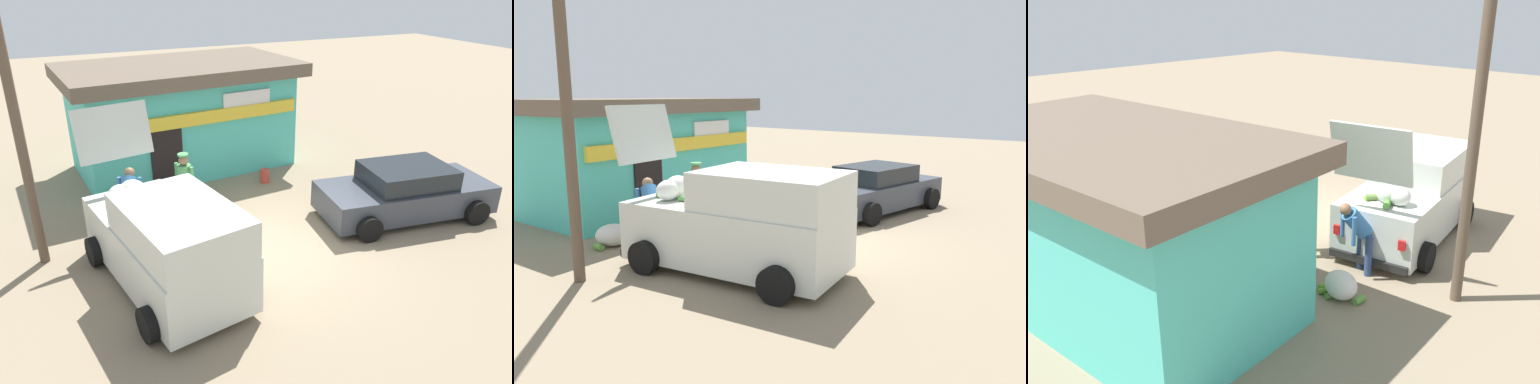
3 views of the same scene
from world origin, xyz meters
TOP-DOWN VIEW (x-y plane):
  - ground_plane at (0.00, 0.00)m, footprint 60.00×60.00m
  - storefront_bar at (-0.62, 5.66)m, footprint 7.16×4.49m
  - delivery_van at (-2.81, -0.53)m, footprint 2.74×4.68m
  - parked_sedan at (3.38, -0.00)m, footprint 4.49×2.58m
  - vendor_standing at (-1.69, 1.96)m, footprint 0.47×0.50m
  - customer_bending at (-3.06, 1.88)m, footprint 0.66×0.74m
  - unloaded_banana_pile at (-3.40, 2.84)m, footprint 0.95×0.89m
  - paint_bucket at (1.10, 3.34)m, footprint 0.28×0.28m
  - utility_pole at (-5.02, 1.43)m, footprint 0.20×0.20m

SIDE VIEW (x-z plane):
  - ground_plane at x=0.00m, z-range 0.00..0.00m
  - paint_bucket at x=1.10m, z-range 0.00..0.40m
  - unloaded_banana_pile at x=-3.40m, z-range -0.01..0.49m
  - parked_sedan at x=3.38m, z-range -0.04..1.29m
  - customer_bending at x=-3.06m, z-range 0.16..1.71m
  - delivery_van at x=-2.81m, z-range -0.57..2.53m
  - vendor_standing at x=-1.69m, z-range 0.14..1.90m
  - storefront_bar at x=-0.62m, z-range 0.05..3.24m
  - utility_pole at x=-5.02m, z-range 0.00..5.41m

